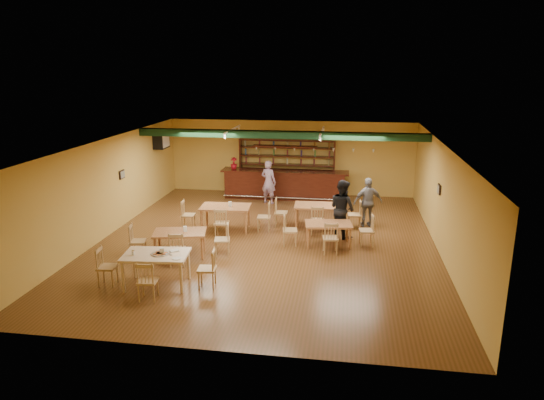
% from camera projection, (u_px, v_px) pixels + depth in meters
% --- Properties ---
extents(floor, '(12.00, 12.00, 0.00)m').
position_uv_depth(floor, '(267.00, 242.00, 14.99)').
color(floor, '#563818').
rests_on(floor, ground).
extents(ceiling_beam, '(10.00, 0.30, 0.25)m').
position_uv_depth(ceiling_beam, '(280.00, 135.00, 16.90)').
color(ceiling_beam, black).
rests_on(ceiling_beam, ceiling).
extents(track_rail_left, '(0.05, 2.50, 0.05)m').
position_uv_depth(track_rail_left, '(232.00, 129.00, 17.72)').
color(track_rail_left, white).
rests_on(track_rail_left, ceiling).
extents(track_rail_right, '(0.05, 2.50, 0.05)m').
position_uv_depth(track_rail_right, '(322.00, 131.00, 17.25)').
color(track_rail_right, white).
rests_on(track_rail_right, ceiling).
extents(ac_unit, '(0.34, 0.70, 0.48)m').
position_uv_depth(ac_unit, '(161.00, 141.00, 19.08)').
color(ac_unit, white).
rests_on(ac_unit, wall_left).
extents(picture_left, '(0.04, 0.34, 0.28)m').
position_uv_depth(picture_left, '(122.00, 175.00, 16.23)').
color(picture_left, black).
rests_on(picture_left, wall_left).
extents(picture_right, '(0.04, 0.34, 0.28)m').
position_uv_depth(picture_right, '(439.00, 189.00, 14.29)').
color(picture_right, black).
rests_on(picture_right, wall_right).
extents(bar_counter, '(5.03, 0.85, 1.13)m').
position_uv_depth(bar_counter, '(285.00, 184.00, 19.77)').
color(bar_counter, '#35120A').
rests_on(bar_counter, ground).
extents(back_bar_hutch, '(3.89, 0.40, 2.28)m').
position_uv_depth(back_bar_hutch, '(287.00, 167.00, 20.22)').
color(back_bar_hutch, '#35120A').
rests_on(back_bar_hutch, ground).
extents(poinsettia, '(0.33, 0.33, 0.47)m').
position_uv_depth(poinsettia, '(234.00, 163.00, 19.86)').
color(poinsettia, '#B0101D').
rests_on(poinsettia, bar_counter).
extents(dining_table_a, '(1.63, 1.05, 0.79)m').
position_uv_depth(dining_table_a, '(226.00, 218.00, 16.01)').
color(dining_table_a, '#905B33').
rests_on(dining_table_a, ground).
extents(dining_table_b, '(1.55, 0.98, 0.75)m').
position_uv_depth(dining_table_b, '(317.00, 216.00, 16.27)').
color(dining_table_b, '#905B33').
rests_on(dining_table_b, ground).
extents(dining_table_c, '(1.58, 1.14, 0.71)m').
position_uv_depth(dining_table_c, '(180.00, 244.00, 13.79)').
color(dining_table_c, '#905B33').
rests_on(dining_table_c, ground).
extents(dining_table_d, '(1.45, 0.99, 0.68)m').
position_uv_depth(dining_table_d, '(328.00, 234.00, 14.63)').
color(dining_table_d, '#905B33').
rests_on(dining_table_d, ground).
extents(near_table, '(1.62, 1.14, 0.82)m').
position_uv_depth(near_table, '(157.00, 270.00, 11.91)').
color(near_table, beige).
rests_on(near_table, ground).
extents(pizza_tray, '(0.49, 0.49, 0.01)m').
position_uv_depth(pizza_tray, '(160.00, 254.00, 11.78)').
color(pizza_tray, silver).
rests_on(pizza_tray, near_table).
extents(parmesan_shaker, '(0.08, 0.08, 0.11)m').
position_uv_depth(parmesan_shaker, '(133.00, 253.00, 11.70)').
color(parmesan_shaker, '#EAE5C6').
rests_on(parmesan_shaker, near_table).
extents(napkin_stack, '(0.25, 0.24, 0.03)m').
position_uv_depth(napkin_stack, '(174.00, 251.00, 11.95)').
color(napkin_stack, white).
rests_on(napkin_stack, near_table).
extents(pizza_server, '(0.31, 0.26, 0.00)m').
position_uv_depth(pizza_server, '(167.00, 253.00, 11.81)').
color(pizza_server, silver).
rests_on(pizza_server, pizza_tray).
extents(side_plate, '(0.24, 0.24, 0.01)m').
position_uv_depth(side_plate, '(177.00, 258.00, 11.50)').
color(side_plate, white).
rests_on(side_plate, near_table).
extents(patron_bar, '(0.71, 0.58, 1.67)m').
position_uv_depth(patron_bar, '(269.00, 182.00, 18.99)').
color(patron_bar, '#7B4596').
rests_on(patron_bar, ground).
extents(patron_right_a, '(1.09, 1.10, 1.80)m').
position_uv_depth(patron_right_a, '(342.00, 208.00, 15.25)').
color(patron_right_a, black).
rests_on(patron_right_a, ground).
extents(patron_right_b, '(1.03, 0.64, 1.64)m').
position_uv_depth(patron_right_b, '(368.00, 202.00, 16.24)').
color(patron_right_b, slate).
rests_on(patron_right_b, ground).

